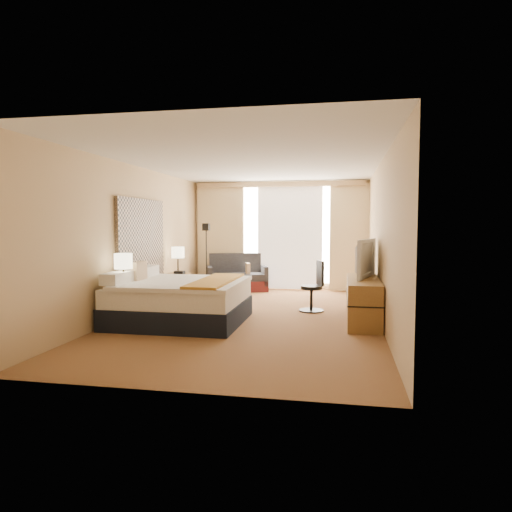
% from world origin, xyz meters
% --- Properties ---
extents(floor, '(4.20, 7.00, 0.02)m').
position_xyz_m(floor, '(0.00, 0.00, 0.00)').
color(floor, maroon).
rests_on(floor, ground).
extents(ceiling, '(4.20, 7.00, 0.02)m').
position_xyz_m(ceiling, '(0.00, 0.00, 2.60)').
color(ceiling, silver).
rests_on(ceiling, wall_back).
extents(wall_back, '(4.20, 0.02, 2.60)m').
position_xyz_m(wall_back, '(0.00, 3.50, 1.30)').
color(wall_back, tan).
rests_on(wall_back, ground).
extents(wall_front, '(4.20, 0.02, 2.60)m').
position_xyz_m(wall_front, '(0.00, -3.50, 1.30)').
color(wall_front, tan).
rests_on(wall_front, ground).
extents(wall_left, '(0.02, 7.00, 2.60)m').
position_xyz_m(wall_left, '(-2.10, 0.00, 1.30)').
color(wall_left, tan).
rests_on(wall_left, ground).
extents(wall_right, '(0.02, 7.00, 2.60)m').
position_xyz_m(wall_right, '(2.10, 0.00, 1.30)').
color(wall_right, tan).
rests_on(wall_right, ground).
extents(headboard, '(0.06, 1.85, 1.50)m').
position_xyz_m(headboard, '(-2.06, 0.20, 1.28)').
color(headboard, black).
rests_on(headboard, wall_left).
extents(nightstand_left, '(0.45, 0.52, 0.55)m').
position_xyz_m(nightstand_left, '(-1.87, -1.05, 0.28)').
color(nightstand_left, olive).
rests_on(nightstand_left, floor).
extents(nightstand_right, '(0.45, 0.52, 0.55)m').
position_xyz_m(nightstand_right, '(-1.87, 1.45, 0.28)').
color(nightstand_right, olive).
rests_on(nightstand_right, floor).
extents(media_dresser, '(0.50, 1.80, 0.70)m').
position_xyz_m(media_dresser, '(1.83, 0.00, 0.35)').
color(media_dresser, olive).
rests_on(media_dresser, floor).
extents(window, '(2.30, 0.02, 2.30)m').
position_xyz_m(window, '(0.25, 3.47, 1.32)').
color(window, white).
rests_on(window, wall_back).
extents(curtains, '(4.12, 0.19, 2.56)m').
position_xyz_m(curtains, '(-0.00, 3.39, 1.41)').
color(curtains, beige).
rests_on(curtains, floor).
extents(bed, '(1.99, 1.82, 0.97)m').
position_xyz_m(bed, '(-1.06, -0.59, 0.35)').
color(bed, black).
rests_on(bed, floor).
extents(loveseat, '(1.56, 1.15, 0.87)m').
position_xyz_m(loveseat, '(-0.96, 3.04, 0.29)').
color(loveseat, '#531718').
rests_on(loveseat, floor).
extents(floor_lamp, '(0.20, 0.20, 1.59)m').
position_xyz_m(floor_lamp, '(-1.55, 2.50, 1.13)').
color(floor_lamp, black).
rests_on(floor_lamp, floor).
extents(desk_chair, '(0.45, 0.45, 0.92)m').
position_xyz_m(desk_chair, '(1.00, 0.76, 0.41)').
color(desk_chair, black).
rests_on(desk_chair, floor).
extents(lamp_left, '(0.27, 0.27, 0.58)m').
position_xyz_m(lamp_left, '(-1.81, -1.01, 1.00)').
color(lamp_left, black).
rests_on(lamp_left, nightstand_left).
extents(lamp_right, '(0.26, 0.26, 0.56)m').
position_xyz_m(lamp_right, '(-1.85, 1.46, 0.98)').
color(lamp_right, black).
rests_on(lamp_right, nightstand_right).
extents(tissue_box, '(0.13, 0.13, 0.11)m').
position_xyz_m(tissue_box, '(-1.80, -1.08, 0.60)').
color(tissue_box, '#81AEC7').
rests_on(tissue_box, nightstand_left).
extents(telephone, '(0.20, 0.16, 0.07)m').
position_xyz_m(telephone, '(-1.76, 1.31, 0.59)').
color(telephone, black).
rests_on(telephone, nightstand_right).
extents(television, '(0.43, 1.09, 0.63)m').
position_xyz_m(television, '(1.78, 0.22, 1.02)').
color(television, black).
rests_on(television, media_dresser).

